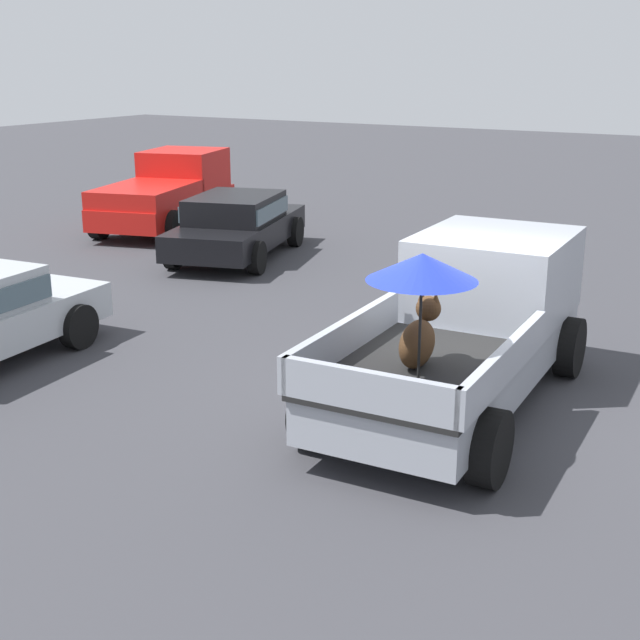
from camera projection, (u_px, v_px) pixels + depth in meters
name	position (u px, v px, depth m)	size (l,w,h in m)	color
ground_plane	(453.00, 406.00, 10.56)	(80.00, 80.00, 0.00)	#38383D
pickup_truck_main	(469.00, 322.00, 10.64)	(5.12, 2.40, 2.22)	black
pickup_truck_far	(169.00, 192.00, 21.39)	(5.10, 3.10, 1.80)	black
parked_sedan_near	(237.00, 223.00, 18.15)	(4.62, 2.85, 1.33)	black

